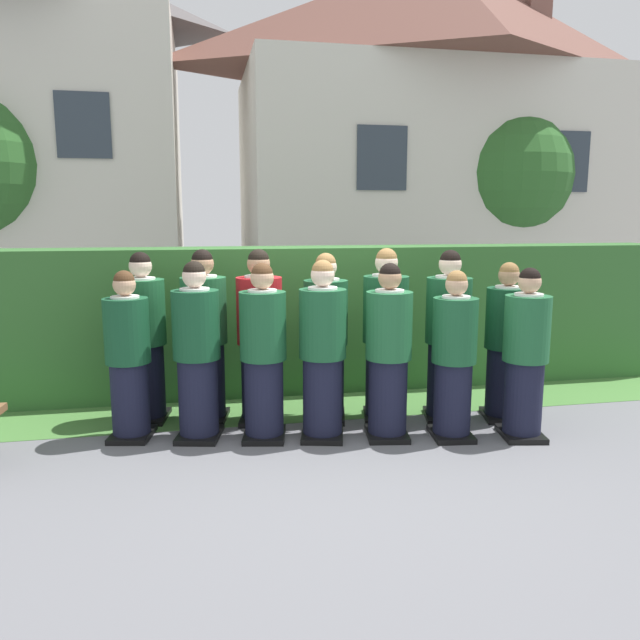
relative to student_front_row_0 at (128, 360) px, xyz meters
The scene contains 20 objects.
ground_plane 1.92m from the student_front_row_0, 10.66° to the right, with size 60.00×60.00×0.00m, color slate.
student_front_row_0 is the anchor object (origin of this frame).
student_front_row_1 0.62m from the student_front_row_0, 11.64° to the right, with size 0.47×0.53×1.62m.
student_front_row_2 1.22m from the student_front_row_0, 11.46° to the right, with size 0.45×0.54×1.60m.
student_front_row_3 1.75m from the student_front_row_0, 10.72° to the right, with size 0.47×0.56×1.63m.
student_front_row_4 2.34m from the student_front_row_0, 10.64° to the right, with size 0.44×0.51×1.60m.
student_front_row_5 2.93m from the student_front_row_0, 10.98° to the right, with size 0.41×0.48×1.54m.
student_front_row_6 3.58m from the student_front_row_0, 10.95° to the right, with size 0.44×0.50×1.56m.
student_rear_row_0 0.51m from the student_front_row_0, 78.67° to the left, with size 0.45×0.53×1.67m.
student_rear_row_1 0.79m from the student_front_row_0, 29.03° to the left, with size 0.48×0.55×1.70m.
student_in_red_blazer 1.24m from the student_front_row_0, 11.36° to the left, with size 0.48×0.57×1.70m.
student_rear_row_3 1.86m from the student_front_row_0, ahead, with size 0.48×0.56×1.66m.
student_rear_row_4 2.43m from the student_front_row_0, ahead, with size 0.49×0.58×1.70m.
student_rear_row_5 3.03m from the student_front_row_0, ahead, with size 0.50×0.57×1.69m.
student_rear_row_6 3.60m from the student_front_row_0, ahead, with size 0.46×0.54×1.57m.
hedge 2.20m from the student_front_row_0, 37.57° to the left, with size 9.20×0.70×1.66m.
school_building_main 9.49m from the student_front_row_0, 51.33° to the left, with size 8.40×4.43×7.24m.
school_building_annex 8.92m from the student_front_row_0, 106.83° to the left, with size 5.78×4.70×7.36m.
oak_tree_right 9.00m from the student_front_row_0, 40.87° to the left, with size 2.56×2.56×4.08m.
lawn_strip 1.96m from the student_front_row_0, 17.23° to the left, with size 9.20×0.90×0.01m, color #477A38.
Camera 1 is at (-1.09, -5.24, 2.00)m, focal length 34.18 mm.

